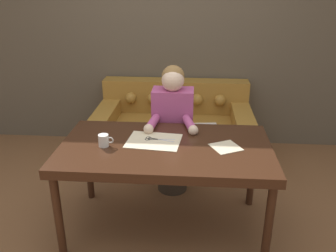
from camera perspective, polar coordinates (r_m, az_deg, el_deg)
name	(u,v)px	position (r m, az deg, el deg)	size (l,w,h in m)	color
ground_plane	(149,231)	(3.00, -3.00, -16.40)	(16.00, 16.00, 0.00)	brown
wall_back	(167,34)	(4.15, -0.23, 14.47)	(8.00, 0.06, 2.60)	brown
dining_table	(165,153)	(2.67, -0.40, -4.42)	(1.57, 0.88, 0.74)	#381E11
couch	(174,132)	(3.98, 0.94, -0.99)	(1.66, 0.92, 0.82)	olive
person	(173,132)	(3.22, 0.75, -0.93)	(0.44, 0.55, 1.21)	#33281E
pattern_paper_main	(154,141)	(2.71, -2.28, -2.39)	(0.43, 0.35, 0.00)	beige
pattern_paper_offcut	(226,147)	(2.64, 9.25, -3.37)	(0.26, 0.26, 0.00)	beige
scissors	(155,139)	(2.73, -2.16, -2.13)	(0.23, 0.09, 0.01)	silver
mug	(104,140)	(2.65, -10.25, -2.29)	(0.11, 0.08, 0.09)	silver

